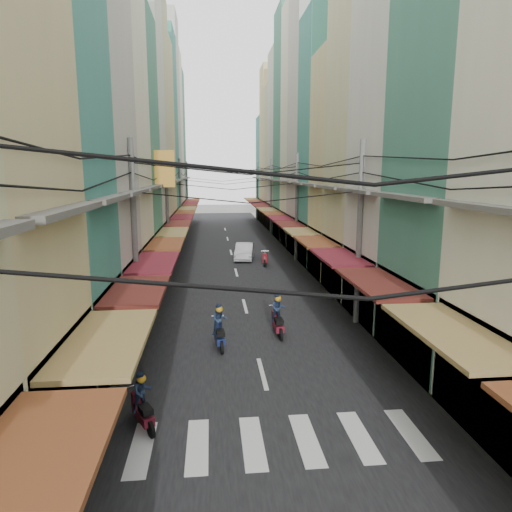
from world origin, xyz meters
TOP-DOWN VIEW (x-y plane):
  - ground at (0.00, 0.00)m, footprint 160.00×160.00m
  - road at (0.00, 20.00)m, footprint 10.00×80.00m
  - sidewalk_left at (-6.50, 20.00)m, footprint 3.00×80.00m
  - sidewalk_right at (6.50, 20.00)m, footprint 3.00×80.00m
  - crosswalk at (-0.00, -6.00)m, footprint 7.55×2.40m
  - building_row_left at (-7.92, 16.56)m, footprint 7.80×67.67m
  - building_row_right at (7.92, 16.45)m, footprint 7.80×68.98m
  - utility_poles at (0.00, 15.01)m, footprint 10.20×66.13m
  - white_car at (0.92, 18.78)m, footprint 4.71×2.39m
  - bicycle at (7.44, -3.00)m, footprint 1.94×1.27m
  - moving_scooters at (-0.45, 2.51)m, footprint 6.26×23.15m
  - parked_scooters at (3.71, -4.80)m, footprint 13.37×13.02m
  - pedestrians at (-4.05, 3.05)m, footprint 12.27×26.85m
  - market_umbrella at (7.09, -0.87)m, footprint 2.57×2.57m
  - traffic_sign at (5.92, -1.46)m, footprint 0.10×0.57m

SIDE VIEW (x-z plane):
  - ground at x=0.00m, z-range 0.00..0.00m
  - white_car at x=0.92m, z-range -0.80..0.80m
  - bicycle at x=7.44m, z-range -0.63..0.63m
  - road at x=0.00m, z-range 0.00..0.02m
  - crosswalk at x=0.00m, z-range 0.02..0.03m
  - sidewalk_left at x=-6.50m, z-range 0.00..0.06m
  - sidewalk_right at x=6.50m, z-range 0.00..0.06m
  - parked_scooters at x=3.71m, z-range -0.02..0.97m
  - moving_scooters at x=-0.45m, z-range -0.37..1.42m
  - pedestrians at x=-4.05m, z-range -0.08..2.17m
  - traffic_sign at x=5.92m, z-range 0.56..3.15m
  - market_umbrella at x=7.09m, z-range 1.03..3.74m
  - utility_poles at x=0.00m, z-range 2.49..10.69m
  - building_row_right at x=7.92m, z-range -1.89..20.71m
  - building_row_left at x=-7.92m, z-range -2.07..21.63m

